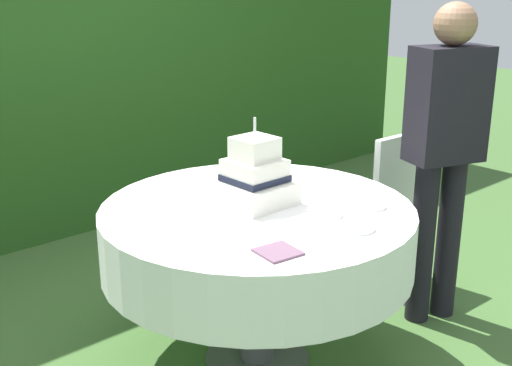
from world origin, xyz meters
TOP-DOWN VIEW (x-y plane):
  - ground_plane at (0.00, 0.00)m, footprint 20.00×20.00m
  - foliage_hedge at (0.00, 2.28)m, footprint 6.94×0.62m
  - cake_table at (0.00, 0.00)m, footprint 1.36×1.36m
  - wedding_cake at (0.03, 0.04)m, footprint 0.30×0.30m
  - serving_plate_near at (0.12, -0.45)m, footprint 0.15×0.15m
  - serving_plate_far at (0.15, -0.28)m, footprint 0.11×0.11m
  - serving_plate_left at (0.36, -0.34)m, footprint 0.11×0.11m
  - napkin_stack at (-0.27, -0.41)m, footprint 0.16×0.16m
  - garden_chair at (1.11, 0.16)m, footprint 0.41×0.41m
  - standing_person at (0.95, -0.29)m, footprint 0.41×0.31m

SIDE VIEW (x-z plane):
  - ground_plane at x=0.00m, z-range 0.00..0.00m
  - garden_chair at x=1.11m, z-range 0.10..0.99m
  - cake_table at x=0.00m, z-range 0.24..1.00m
  - napkin_stack at x=-0.27m, z-range 0.76..0.77m
  - serving_plate_near at x=0.12m, z-range 0.76..0.77m
  - serving_plate_far at x=0.15m, z-range 0.76..0.77m
  - serving_plate_left at x=0.36m, z-range 0.76..0.77m
  - wedding_cake at x=0.03m, z-range 0.68..1.06m
  - standing_person at x=0.95m, z-range 0.13..1.73m
  - foliage_hedge at x=0.00m, z-range 0.00..2.62m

